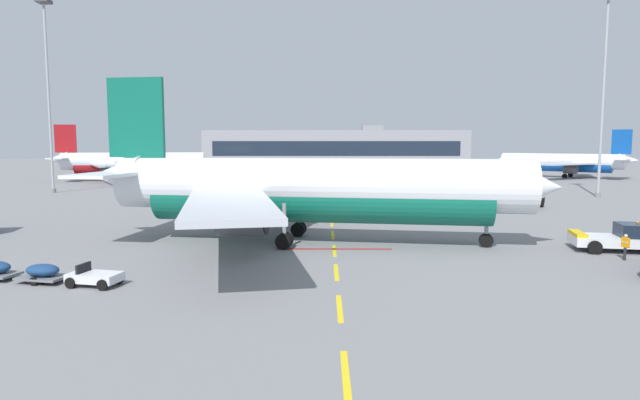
{
  "coord_description": "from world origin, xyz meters",
  "views": [
    {
      "loc": [
        17.32,
        -14.4,
        7.26
      ],
      "look_at": [
        16.95,
        30.5,
        2.51
      ],
      "focal_mm": 30.07,
      "sensor_mm": 36.0,
      "label": 1
    }
  ],
  "objects": [
    {
      "name": "airliner_foreground",
      "position": [
        16.32,
        24.51,
        3.95
      ],
      "size": [
        34.79,
        34.28,
        12.2
      ],
      "color": "white",
      "rests_on": "ground"
    },
    {
      "name": "apron_light_mast_near",
      "position": [
        -22.91,
        64.36,
        17.04
      ],
      "size": [
        1.8,
        1.8,
        27.76
      ],
      "color": "slate",
      "rests_on": "ground"
    },
    {
      "name": "pushback_tug",
      "position": [
        37.52,
        21.44,
        0.9
      ],
      "size": [
        6.42,
        4.03,
        2.08
      ],
      "color": "silver",
      "rests_on": "ground"
    },
    {
      "name": "apron_paint_markings",
      "position": [
        18.0,
        37.38,
        0.0
      ],
      "size": [
        8.0,
        96.5,
        0.01
      ],
      "color": "yellow",
      "rests_on": "ground"
    },
    {
      "name": "apron_light_mast_far",
      "position": [
        54.47,
        58.21,
        16.5
      ],
      "size": [
        1.8,
        1.8,
        26.76
      ],
      "color": "slate",
      "rests_on": "ground"
    },
    {
      "name": "terminal_satellite",
      "position": [
        20.46,
        142.68,
        5.41
      ],
      "size": [
        72.26,
        26.25,
        12.4
      ],
      "color": "gray",
      "rests_on": "ground"
    },
    {
      "name": "airliner_far_center",
      "position": [
        68.36,
        100.86,
        3.25
      ],
      "size": [
        25.33,
        23.33,
        10.05
      ],
      "color": "white",
      "rests_on": "ground"
    },
    {
      "name": "ground",
      "position": [
        40.0,
        40.0,
        0.0
      ],
      "size": [
        400.0,
        400.0,
        0.0
      ],
      "primitive_type": "plane",
      "color": "slate"
    },
    {
      "name": "baggage_train",
      "position": [
        2.58,
        12.94,
        0.52
      ],
      "size": [
        8.71,
        3.3,
        1.14
      ],
      "color": "silver",
      "rests_on": "ground"
    },
    {
      "name": "airliner_mid_left",
      "position": [
        -20.48,
        90.12,
        3.51
      ],
      "size": [
        30.88,
        30.34,
        10.85
      ],
      "color": "silver",
      "rests_on": "ground"
    },
    {
      "name": "ground_power_truck",
      "position": [
        39.79,
        45.33,
        1.65
      ],
      "size": [
        6.08,
        7.06,
        3.14
      ],
      "color": "black",
      "rests_on": "ground"
    },
    {
      "name": "ground_crew_worker",
      "position": [
        36.13,
        18.68,
        0.93
      ],
      "size": [
        0.35,
        0.66,
        1.64
      ],
      "color": "#232328",
      "rests_on": "ground"
    }
  ]
}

